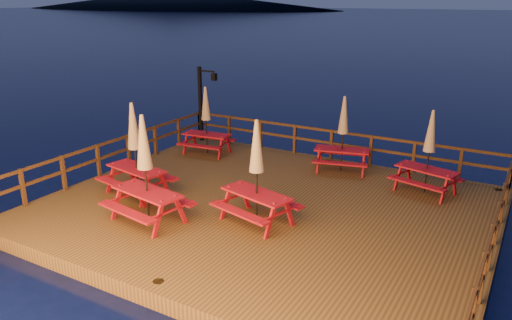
% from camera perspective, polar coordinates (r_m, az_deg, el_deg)
% --- Properties ---
extents(ground, '(500.00, 500.00, 0.00)m').
position_cam_1_polar(ground, '(14.36, 1.13, -6.63)').
color(ground, '#050C32').
rests_on(ground, ground).
extents(deck, '(12.00, 10.00, 0.40)m').
position_cam_1_polar(deck, '(14.28, 1.13, -5.90)').
color(deck, '#482F17').
rests_on(deck, ground).
extents(deck_piles, '(11.44, 9.44, 1.40)m').
position_cam_1_polar(deck_piles, '(14.49, 1.12, -7.71)').
color(deck_piles, '#351D11').
rests_on(deck_piles, ground).
extents(railing, '(11.80, 9.75, 1.10)m').
position_cam_1_polar(railing, '(15.40, 4.37, -0.26)').
color(railing, '#351D11').
rests_on(railing, deck).
extents(lamp_post, '(0.85, 0.18, 3.00)m').
position_cam_1_polar(lamp_post, '(20.15, -6.02, 7.14)').
color(lamp_post, black).
rests_on(lamp_post, deck).
extents(picnic_table_0, '(2.09, 1.86, 2.53)m').
position_cam_1_polar(picnic_table_0, '(15.50, 19.16, 1.01)').
color(picnic_table_0, maroon).
rests_on(picnic_table_0, deck).
extents(picnic_table_1, '(2.26, 2.01, 2.76)m').
position_cam_1_polar(picnic_table_1, '(12.62, 0.07, -1.23)').
color(picnic_table_1, maroon).
rests_on(picnic_table_1, deck).
extents(picnic_table_2, '(1.92, 1.65, 2.53)m').
position_cam_1_polar(picnic_table_2, '(18.54, -5.71, 4.65)').
color(picnic_table_2, maroon).
rests_on(picnic_table_2, deck).
extents(picnic_table_3, '(2.11, 1.88, 2.56)m').
position_cam_1_polar(picnic_table_3, '(16.79, 9.91, 3.09)').
color(picnic_table_3, maroon).
rests_on(picnic_table_3, deck).
extents(picnic_table_4, '(2.25, 1.95, 2.87)m').
position_cam_1_polar(picnic_table_4, '(12.96, -12.55, -0.86)').
color(picnic_table_4, maroon).
rests_on(picnic_table_4, deck).
extents(picnic_table_5, '(2.19, 1.91, 2.79)m').
position_cam_1_polar(picnic_table_5, '(14.88, -13.69, 1.35)').
color(picnic_table_5, maroon).
rests_on(picnic_table_5, deck).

